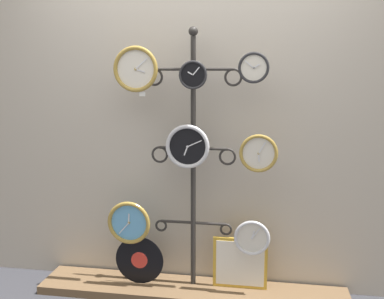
# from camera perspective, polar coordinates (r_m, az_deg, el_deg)

# --- Properties ---
(shop_wall) EXTENTS (4.40, 0.04, 2.80)m
(shop_wall) POSITION_cam_1_polar(r_m,az_deg,el_deg) (3.22, 0.62, 6.62)
(shop_wall) COLOR #BCB2A3
(shop_wall) RESTS_ON ground_plane
(low_shelf) EXTENTS (2.20, 0.36, 0.06)m
(low_shelf) POSITION_cam_1_polar(r_m,az_deg,el_deg) (3.37, -0.03, -17.52)
(low_shelf) COLOR brown
(low_shelf) RESTS_ON ground_plane
(display_stand) EXTENTS (0.66, 0.36, 1.88)m
(display_stand) POSITION_cam_1_polar(r_m,az_deg,el_deg) (3.19, 0.15, -6.95)
(display_stand) COLOR #282623
(display_stand) RESTS_ON ground_plane
(clock_top_left) EXTENTS (0.31, 0.04, 0.31)m
(clock_top_left) POSITION_cam_1_polar(r_m,az_deg,el_deg) (3.05, -7.16, 10.10)
(clock_top_left) COLOR silver
(clock_top_center) EXTENTS (0.19, 0.04, 0.19)m
(clock_top_center) POSITION_cam_1_polar(r_m,az_deg,el_deg) (2.95, 0.14, 9.44)
(clock_top_center) COLOR black
(clock_top_right) EXTENTS (0.20, 0.04, 0.20)m
(clock_top_right) POSITION_cam_1_polar(r_m,az_deg,el_deg) (2.94, 7.84, 10.25)
(clock_top_right) COLOR silver
(clock_middle_center) EXTENTS (0.30, 0.04, 0.30)m
(clock_middle_center) POSITION_cam_1_polar(r_m,az_deg,el_deg) (3.01, -0.56, 0.39)
(clock_middle_center) COLOR black
(clock_middle_right) EXTENTS (0.25, 0.04, 0.25)m
(clock_middle_right) POSITION_cam_1_polar(r_m,az_deg,el_deg) (2.98, 8.45, -0.48)
(clock_middle_right) COLOR silver
(clock_bottom_left) EXTENTS (0.31, 0.04, 0.31)m
(clock_bottom_left) POSITION_cam_1_polar(r_m,az_deg,el_deg) (3.22, -8.00, -9.18)
(clock_bottom_left) COLOR #60A8DB
(clock_bottom_right) EXTENTS (0.25, 0.04, 0.25)m
(clock_bottom_right) POSITION_cam_1_polar(r_m,az_deg,el_deg) (3.12, 7.62, -11.05)
(clock_bottom_right) COLOR silver
(vinyl_record) EXTENTS (0.36, 0.01, 0.36)m
(vinyl_record) POSITION_cam_1_polar(r_m,az_deg,el_deg) (3.36, -6.69, -13.77)
(vinyl_record) COLOR black
(vinyl_record) RESTS_ON low_shelf
(picture_frame) EXTENTS (0.38, 0.02, 0.37)m
(picture_frame) POSITION_cam_1_polar(r_m,az_deg,el_deg) (3.29, 6.12, -14.15)
(picture_frame) COLOR gold
(picture_frame) RESTS_ON low_shelf
(price_tag_upper) EXTENTS (0.04, 0.00, 0.03)m
(price_tag_upper) POSITION_cam_1_polar(r_m,az_deg,el_deg) (3.04, -6.34, 7.00)
(price_tag_upper) COLOR white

